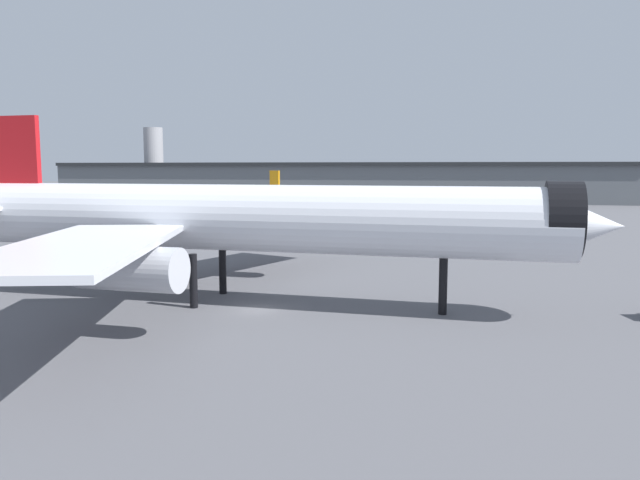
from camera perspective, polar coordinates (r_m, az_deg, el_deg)
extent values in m
plane|color=#56565B|center=(54.76, -5.99, -6.48)|extent=(900.00, 900.00, 0.00)
cylinder|color=silver|center=(56.96, -7.72, 2.06)|extent=(58.86, 9.29, 6.08)
cone|color=silver|center=(53.13, 22.91, 1.26)|extent=(7.00, 6.31, 5.96)
cylinder|color=black|center=(52.93, 21.63, 1.79)|extent=(3.07, 6.28, 6.14)
cube|color=silver|center=(73.71, -6.11, 2.54)|extent=(18.26, 27.98, 0.49)
cylinder|color=#B7BAC1|center=(70.44, -5.94, 0.71)|extent=(8.38, 3.79, 3.34)
cube|color=silver|center=(45.08, -21.03, -0.52)|extent=(15.83, 27.90, 0.49)
cylinder|color=#B7BAC1|center=(47.17, -17.29, -2.53)|extent=(8.38, 3.79, 3.34)
cube|color=red|center=(70.04, -26.84, 6.25)|extent=(7.06, 0.99, 9.72)
cube|color=silver|center=(76.09, -23.94, 3.17)|extent=(5.85, 10.82, 0.36)
cylinder|color=black|center=(53.45, 11.34, -4.24)|extent=(0.73, 0.73, 4.86)
cylinder|color=black|center=(61.69, -9.02, -2.72)|extent=(0.73, 0.73, 4.86)
cylinder|color=black|center=(56.01, -11.66, -3.74)|extent=(0.73, 0.73, 4.86)
cylinder|color=silver|center=(167.14, -6.87, 4.22)|extent=(28.57, 26.64, 4.05)
cone|color=silver|center=(182.65, -9.53, 4.38)|extent=(5.97, 5.94, 3.97)
cone|color=silver|center=(152.06, -3.66, 4.00)|extent=(6.48, 6.39, 3.85)
cylinder|color=black|center=(181.91, -9.42, 4.47)|extent=(4.11, 4.25, 4.09)
cube|color=silver|center=(160.17, -9.50, 3.88)|extent=(16.48, 12.65, 0.32)
cylinder|color=#B7BAC1|center=(161.83, -9.02, 3.45)|extent=(5.12, 4.95, 2.23)
cube|color=silver|center=(169.87, -3.49, 4.12)|extent=(11.63, 16.67, 0.32)
cylinder|color=#B7BAC1|center=(169.65, -4.18, 3.66)|extent=(5.12, 4.95, 2.23)
cube|color=orange|center=(154.32, -4.23, 5.24)|extent=(3.37, 3.14, 6.48)
cube|color=silver|center=(151.68, -5.42, 4.13)|extent=(6.58, 6.78, 0.24)
cube|color=silver|center=(156.05, -2.78, 4.23)|extent=(6.58, 6.78, 0.24)
cylinder|color=black|center=(177.21, -8.61, 3.15)|extent=(0.49, 0.49, 3.24)
cylinder|color=black|center=(164.78, -7.20, 2.91)|extent=(0.49, 0.49, 3.24)
cylinder|color=black|center=(166.85, -5.92, 2.97)|extent=(0.49, 0.49, 3.24)
cube|color=slate|center=(234.89, 0.94, 5.30)|extent=(219.58, 24.05, 13.17)
cube|color=#232628|center=(234.82, 0.95, 7.05)|extent=(219.61, 26.17, 1.20)
cylinder|color=#939399|center=(259.44, -15.15, 6.89)|extent=(7.63, 7.63, 28.44)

